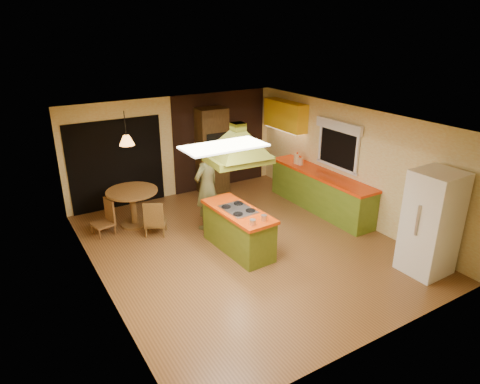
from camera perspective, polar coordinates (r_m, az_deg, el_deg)
ground at (r=8.55m, az=0.60°, el=-7.17°), size 6.50×6.50×0.00m
room_walls at (r=8.02m, az=0.63°, el=0.68°), size 5.50×6.50×6.50m
ceiling_plane at (r=7.66m, az=0.67°, el=9.43°), size 6.50×6.50×0.00m
brick_panel at (r=11.28m, az=-2.67°, el=6.89°), size 2.64×0.03×2.50m
nook_opening at (r=10.36m, az=-16.12°, el=3.54°), size 2.20×0.03×2.10m
right_counter at (r=10.15m, az=10.62°, el=0.13°), size 0.62×3.05×0.92m
upper_cabinets at (r=10.98m, az=6.06°, el=10.14°), size 0.34×1.40×0.70m
window_right at (r=9.78m, az=13.02°, el=7.19°), size 0.12×1.35×1.06m
fluor_panel at (r=6.12m, az=-2.15°, el=6.12°), size 1.20×0.60×0.03m
kitchen_island at (r=8.23m, az=-0.23°, el=-5.03°), size 0.76×1.71×0.86m
range_hood at (r=7.58m, az=-0.26°, el=7.34°), size 1.15×0.86×0.80m
man at (r=8.96m, az=-4.44°, el=0.68°), size 0.79×0.66×1.85m
refrigerator at (r=8.03m, az=24.17°, el=-3.79°), size 0.78×0.74×1.86m
wall_oven at (r=10.91m, az=-3.77°, el=5.48°), size 0.75×0.63×2.18m
dining_table at (r=9.45m, az=-14.11°, el=-1.11°), size 1.09×1.09×0.81m
chair_left at (r=9.28m, az=-17.91°, el=-3.33°), size 0.48×0.48×0.73m
chair_near at (r=9.02m, az=-11.22°, el=-3.27°), size 0.57×0.57×0.77m
pendant_lamp at (r=9.03m, az=-14.88°, el=6.68°), size 0.36×0.36×0.20m
canister_large at (r=10.53m, az=7.62°, el=4.44°), size 0.22×0.22×0.24m
canister_medium at (r=10.44m, az=8.06°, el=4.07°), size 0.12×0.12×0.17m
canister_small at (r=10.47m, az=7.93°, el=4.14°), size 0.17×0.17×0.18m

